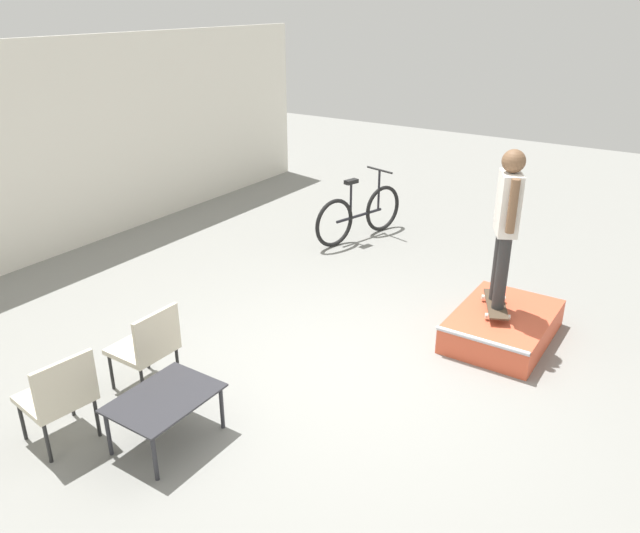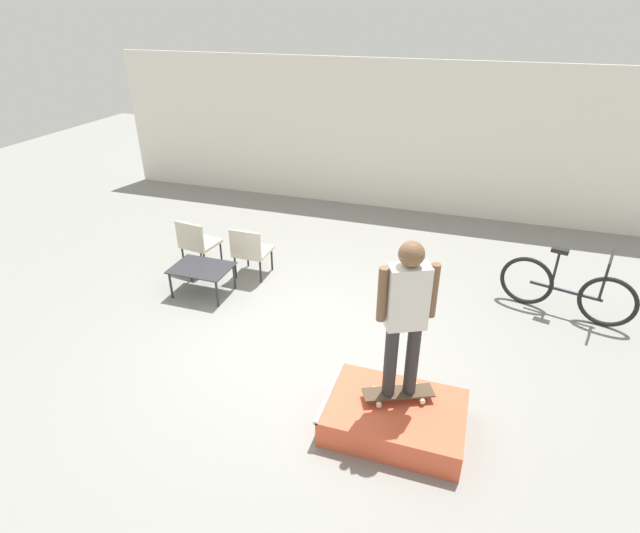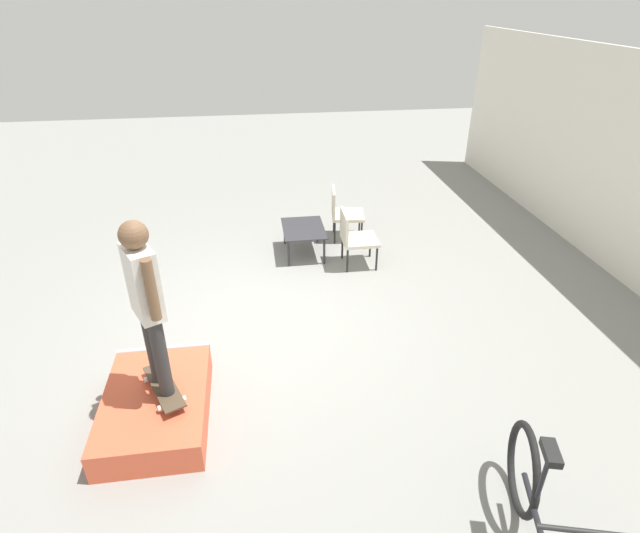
{
  "view_description": "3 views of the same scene",
  "coord_description": "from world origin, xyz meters",
  "px_view_note": "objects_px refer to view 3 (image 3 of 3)",
  "views": [
    {
      "loc": [
        -4.66,
        -2.73,
        3.48
      ],
      "look_at": [
        0.06,
        0.38,
        1.03
      ],
      "focal_mm": 35.0,
      "sensor_mm": 36.0,
      "label": 1
    },
    {
      "loc": [
        1.95,
        -4.94,
        3.94
      ],
      "look_at": [
        0.14,
        0.54,
        0.87
      ],
      "focal_mm": 28.0,
      "sensor_mm": 36.0,
      "label": 2
    },
    {
      "loc": [
        5.23,
        -0.02,
        3.68
      ],
      "look_at": [
        0.28,
        0.68,
        0.9
      ],
      "focal_mm": 28.0,
      "sensor_mm": 36.0,
      "label": 3
    }
  ],
  "objects_px": {
    "skateboard_on_ramp": "(164,386)",
    "coffee_table": "(303,231)",
    "skate_ramp_box": "(157,406)",
    "bicycle": "(541,530)",
    "patio_chair_right": "(354,236)",
    "person_skater": "(146,297)",
    "patio_chair_left": "(343,211)"
  },
  "relations": [
    {
      "from": "person_skater",
      "to": "coffee_table",
      "type": "height_order",
      "value": "person_skater"
    },
    {
      "from": "patio_chair_left",
      "to": "patio_chair_right",
      "type": "distance_m",
      "value": 0.96
    },
    {
      "from": "skate_ramp_box",
      "to": "skateboard_on_ramp",
      "type": "relative_size",
      "value": 1.92
    },
    {
      "from": "patio_chair_left",
      "to": "bicycle",
      "type": "bearing_deg",
      "value": -168.35
    },
    {
      "from": "patio_chair_right",
      "to": "bicycle",
      "type": "xyz_separation_m",
      "value": [
        4.64,
        0.39,
        -0.09
      ]
    },
    {
      "from": "patio_chair_left",
      "to": "coffee_table",
      "type": "bearing_deg",
      "value": 132.2
    },
    {
      "from": "skate_ramp_box",
      "to": "bicycle",
      "type": "xyz_separation_m",
      "value": [
        1.85,
        2.89,
        0.24
      ]
    },
    {
      "from": "coffee_table",
      "to": "bicycle",
      "type": "height_order",
      "value": "bicycle"
    },
    {
      "from": "skate_ramp_box",
      "to": "patio_chair_left",
      "type": "bearing_deg",
      "value": 146.23
    },
    {
      "from": "person_skater",
      "to": "patio_chair_left",
      "type": "relative_size",
      "value": 1.97
    },
    {
      "from": "skateboard_on_ramp",
      "to": "patio_chair_left",
      "type": "relative_size",
      "value": 0.87
    },
    {
      "from": "skate_ramp_box",
      "to": "skateboard_on_ramp",
      "type": "height_order",
      "value": "skateboard_on_ramp"
    },
    {
      "from": "skateboard_on_ramp",
      "to": "person_skater",
      "type": "xyz_separation_m",
      "value": [
        0.0,
        0.0,
        1.01
      ]
    },
    {
      "from": "skate_ramp_box",
      "to": "bicycle",
      "type": "bearing_deg",
      "value": 57.45
    },
    {
      "from": "patio_chair_left",
      "to": "skateboard_on_ramp",
      "type": "bearing_deg",
      "value": 155.08
    },
    {
      "from": "patio_chair_right",
      "to": "patio_chair_left",
      "type": "bearing_deg",
      "value": 0.5
    },
    {
      "from": "patio_chair_right",
      "to": "bicycle",
      "type": "relative_size",
      "value": 0.49
    },
    {
      "from": "skateboard_on_ramp",
      "to": "coffee_table",
      "type": "bearing_deg",
      "value": 128.05
    },
    {
      "from": "coffee_table",
      "to": "patio_chair_left",
      "type": "xyz_separation_m",
      "value": [
        -0.48,
        0.7,
        0.09
      ]
    },
    {
      "from": "skateboard_on_ramp",
      "to": "patio_chair_right",
      "type": "relative_size",
      "value": 0.87
    },
    {
      "from": "skateboard_on_ramp",
      "to": "coffee_table",
      "type": "distance_m",
      "value": 3.68
    },
    {
      "from": "bicycle",
      "to": "coffee_table",
      "type": "bearing_deg",
      "value": -152.81
    },
    {
      "from": "coffee_table",
      "to": "patio_chair_right",
      "type": "xyz_separation_m",
      "value": [
        0.47,
        0.7,
        0.09
      ]
    },
    {
      "from": "coffee_table",
      "to": "bicycle",
      "type": "xyz_separation_m",
      "value": [
        5.11,
        1.09,
        -0.0
      ]
    },
    {
      "from": "patio_chair_left",
      "to": "bicycle",
      "type": "distance_m",
      "value": 5.61
    },
    {
      "from": "skateboard_on_ramp",
      "to": "skate_ramp_box",
      "type": "bearing_deg",
      "value": -116.73
    },
    {
      "from": "skate_ramp_box",
      "to": "skateboard_on_ramp",
      "type": "distance_m",
      "value": 0.26
    },
    {
      "from": "skateboard_on_ramp",
      "to": "patio_chair_left",
      "type": "distance_m",
      "value": 4.46
    },
    {
      "from": "person_skater",
      "to": "patio_chair_right",
      "type": "height_order",
      "value": "person_skater"
    },
    {
      "from": "skateboard_on_ramp",
      "to": "patio_chair_right",
      "type": "bearing_deg",
      "value": 114.85
    },
    {
      "from": "skateboard_on_ramp",
      "to": "person_skater",
      "type": "distance_m",
      "value": 1.01
    },
    {
      "from": "skate_ramp_box",
      "to": "patio_chair_left",
      "type": "height_order",
      "value": "patio_chair_left"
    }
  ]
}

